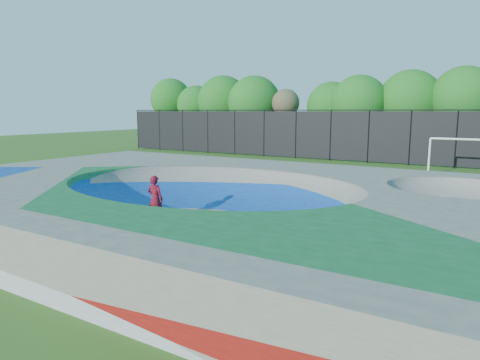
# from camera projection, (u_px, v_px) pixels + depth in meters

# --- Properties ---
(ground) EXTENTS (120.00, 120.00, 0.00)m
(ground) POSITION_uv_depth(u_px,v_px,m) (208.00, 223.00, 15.10)
(ground) COLOR #2D5417
(ground) RESTS_ON ground
(skate_deck) EXTENTS (22.00, 14.00, 1.50)m
(skate_deck) POSITION_uv_depth(u_px,v_px,m) (208.00, 203.00, 14.98)
(skate_deck) COLOR gray
(skate_deck) RESTS_ON ground
(skater) EXTENTS (0.66, 0.47, 1.70)m
(skater) POSITION_uv_depth(u_px,v_px,m) (155.00, 199.00, 15.13)
(skater) COLOR red
(skater) RESTS_ON ground
(skateboard) EXTENTS (0.81, 0.35, 0.05)m
(skateboard) POSITION_uv_depth(u_px,v_px,m) (156.00, 222.00, 15.27)
(skateboard) COLOR black
(skateboard) RESTS_ON ground
(soccer_goal) EXTENTS (3.54, 0.12, 2.34)m
(soccer_goal) POSITION_uv_depth(u_px,v_px,m) (461.00, 150.00, 25.33)
(soccer_goal) COLOR white
(soccer_goal) RESTS_ON ground
(fence) EXTENTS (48.09, 0.09, 4.04)m
(fence) POSITION_uv_depth(u_px,v_px,m) (369.00, 135.00, 32.48)
(fence) COLOR black
(fence) RESTS_ON ground
(treeline) EXTENTS (53.12, 6.85, 7.68)m
(treeline) POSITION_uv_depth(u_px,v_px,m) (412.00, 101.00, 35.57)
(treeline) COLOR #493424
(treeline) RESTS_ON ground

